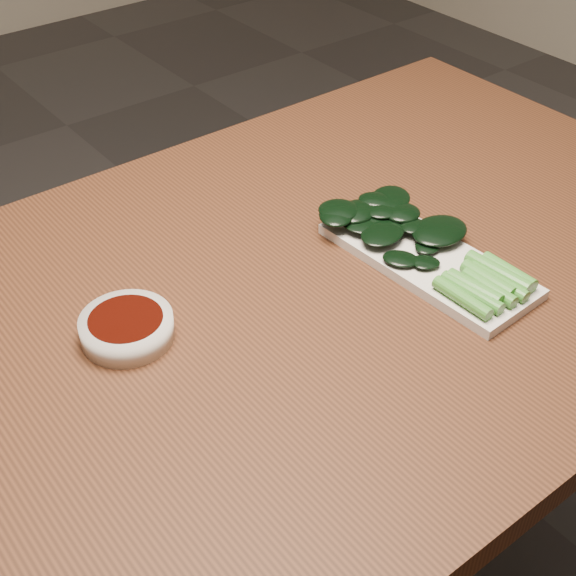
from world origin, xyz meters
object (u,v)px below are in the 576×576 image
(sauce_bowl, at_px, (127,327))
(table, at_px, (268,340))
(serving_plate, at_px, (427,260))
(gai_lan, at_px, (416,239))

(sauce_bowl, bearing_deg, table, -13.46)
(table, bearing_deg, sauce_bowl, 166.54)
(serving_plate, distance_m, gai_lan, 0.03)
(sauce_bowl, distance_m, gai_lan, 0.39)
(table, relative_size, serving_plate, 4.74)
(table, height_order, sauce_bowl, sauce_bowl)
(table, height_order, serving_plate, serving_plate)
(serving_plate, bearing_deg, gai_lan, 90.12)
(gai_lan, bearing_deg, serving_plate, -89.88)
(serving_plate, xyz_separation_m, gai_lan, (-0.00, 0.02, 0.02))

